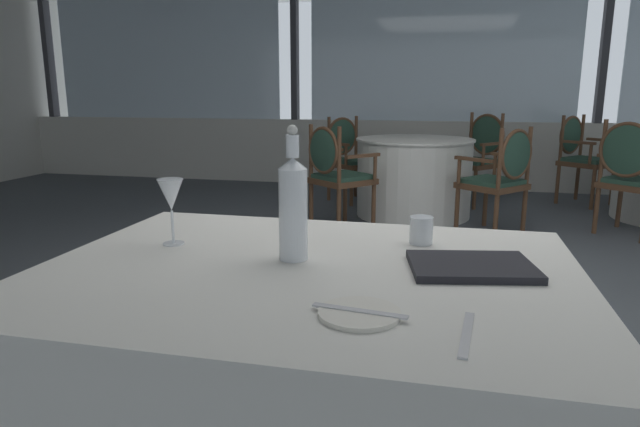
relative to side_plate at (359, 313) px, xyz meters
The scene contains 17 objects.
ground_plane 1.92m from the side_plate, 89.63° to the left, with size 15.29×15.29×0.00m, color #4C5156.
window_wall_far 6.15m from the side_plate, 89.89° to the left, with size 11.76×0.14×2.74m.
foreground_table 0.52m from the side_plate, 122.81° to the left, with size 1.41×1.06×0.77m.
side_plate is the anchor object (origin of this frame).
butter_knife 0.01m from the side_plate, ahead, with size 0.20×0.02×0.00m, color silver.
dinner_fork 0.22m from the side_plate, 12.08° to the right, with size 0.21×0.02×0.00m, color silver.
water_bottle 0.45m from the side_plate, 124.53° to the left, with size 0.08×0.08×0.37m.
wine_glass 0.77m from the side_plate, 147.12° to the left, with size 0.08×0.08×0.20m.
water_tumbler 0.59m from the side_plate, 80.81° to the left, with size 0.07×0.07×0.08m, color white.
menu_book 0.43m from the side_plate, 56.73° to the left, with size 0.31×0.23×0.02m, color black.
background_table_0 4.44m from the side_plate, 92.01° to the left, with size 1.15×1.15×0.77m.
dining_chair_0_0 5.22m from the side_plate, 84.60° to the left, with size 0.66×0.65×0.99m.
dining_chair_0_1 5.15m from the side_plate, 100.36° to the left, with size 0.65×0.66×0.94m.
dining_chair_0_2 3.75m from the side_plate, 102.31° to the left, with size 0.66×0.65×0.94m.
dining_chair_0_3 3.83m from the side_plate, 80.77° to the left, with size 0.65×0.66×0.93m.
dining_chair_1_2 5.68m from the side_plate, 73.86° to the left, with size 0.65×0.66×0.97m.
dining_chair_1_3 4.33m from the side_plate, 67.33° to the left, with size 0.66×0.65×0.99m.
Camera 1 is at (0.15, -2.80, 1.22)m, focal length 30.85 mm.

